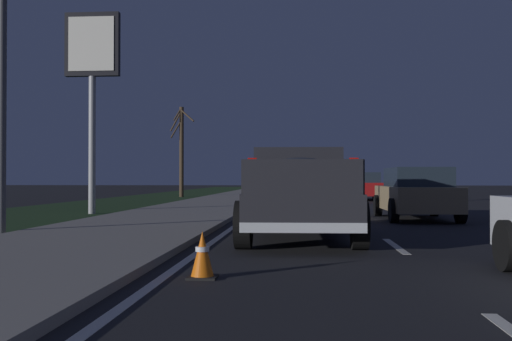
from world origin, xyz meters
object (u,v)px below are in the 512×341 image
(bare_tree_far, at_px, (181,149))
(sedan_red, at_px, (363,186))
(sedan_tan, at_px, (416,193))
(sedan_black, at_px, (300,185))
(traffic_cone_near, at_px, (202,255))
(pickup_truck, at_px, (299,190))
(gas_price_sign, at_px, (92,62))

(bare_tree_far, bearing_deg, sedan_red, -112.20)
(sedan_tan, height_order, sedan_black, same)
(sedan_red, relative_size, sedan_tan, 1.00)
(traffic_cone_near, bearing_deg, bare_tree_far, 12.27)
(sedan_black, bearing_deg, bare_tree_far, 109.23)
(pickup_truck, relative_size, traffic_cone_near, 9.44)
(bare_tree_far, xyz_separation_m, traffic_cone_near, (-30.34, -6.60, -2.87))
(sedan_tan, bearing_deg, pickup_truck, 148.93)
(sedan_red, relative_size, gas_price_sign, 0.64)
(pickup_truck, relative_size, sedan_red, 1.23)
(sedan_red, bearing_deg, traffic_cone_near, 169.86)
(traffic_cone_near, bearing_deg, sedan_red, -10.14)
(sedan_red, height_order, sedan_black, same)
(gas_price_sign, xyz_separation_m, traffic_cone_near, (-12.46, -5.99, -4.94))
(sedan_red, xyz_separation_m, sedan_black, (7.27, 3.49, 0.00))
(gas_price_sign, distance_m, bare_tree_far, 18.01)
(gas_price_sign, xyz_separation_m, bare_tree_far, (17.88, 0.61, -2.07))
(sedan_red, xyz_separation_m, gas_price_sign, (-13.30, 10.59, 4.44))
(sedan_black, distance_m, traffic_cone_near, 33.05)
(sedan_red, xyz_separation_m, bare_tree_far, (4.57, 11.21, 2.37))
(pickup_truck, distance_m, sedan_red, 21.21)
(pickup_truck, height_order, sedan_tan, pickup_truck)
(sedan_tan, bearing_deg, gas_price_sign, 79.95)
(gas_price_sign, distance_m, traffic_cone_near, 14.68)
(traffic_cone_near, bearing_deg, sedan_black, -1.94)
(sedan_tan, bearing_deg, bare_tree_far, 29.58)
(gas_price_sign, bearing_deg, sedan_black, -19.05)
(sedan_red, bearing_deg, sedan_black, 25.67)
(bare_tree_far, bearing_deg, sedan_black, -70.77)
(pickup_truck, height_order, bare_tree_far, bare_tree_far)
(sedan_red, bearing_deg, bare_tree_far, 67.80)
(gas_price_sign, relative_size, bare_tree_far, 1.18)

